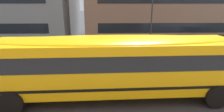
% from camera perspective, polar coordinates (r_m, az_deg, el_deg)
% --- Properties ---
extents(ground_plane, '(400.00, 400.00, 0.00)m').
position_cam_1_polar(ground_plane, '(10.15, -3.59, -8.16)').
color(ground_plane, '#38383D').
extents(sidewalk_far, '(120.00, 3.00, 0.01)m').
position_cam_1_polar(sidewalk_far, '(17.97, -2.95, 2.79)').
color(sidewalk_far, gray).
rests_on(sidewalk_far, ground_plane).
extents(lane_centreline, '(110.00, 0.16, 0.01)m').
position_cam_1_polar(lane_centreline, '(10.15, -3.59, -8.15)').
color(lane_centreline, silver).
rests_on(lane_centreline, ground_plane).
extents(school_bus, '(13.21, 3.14, 2.94)m').
position_cam_1_polar(school_bus, '(7.79, -0.81, -2.02)').
color(school_bus, yellow).
rests_on(school_bus, ground_plane).
extents(street_lamp, '(0.44, 0.44, 6.80)m').
position_cam_1_polar(street_lamp, '(17.37, 13.59, 16.26)').
color(street_lamp, '#38383D').
rests_on(street_lamp, ground_plane).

